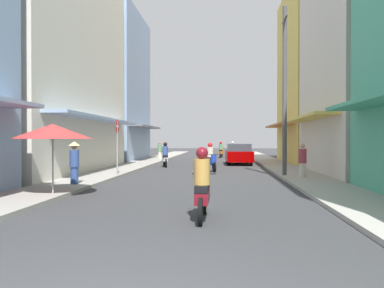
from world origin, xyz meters
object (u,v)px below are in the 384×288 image
object	(u,v)px
motorbike_blue	(211,159)
pedestrian_foreground	(74,161)
motorbike_silver	(165,156)
motorbike_orange	(221,150)
parked_car	(239,154)
pedestrian_far	(302,162)
motorbike_black	(233,150)
pedestrian_midway	(160,151)
street_sign_no_entry	(117,140)
vendor_umbrella	(53,131)
motorbike_maroon	(202,187)
utility_pole	(285,90)

from	to	relation	value
motorbike_blue	pedestrian_foreground	xyz separation A→B (m)	(-4.75, -7.39, 0.24)
motorbike_silver	motorbike_orange	bearing A→B (deg)	74.82
parked_car	pedestrian_far	distance (m)	10.54
motorbike_black	pedestrian_far	size ratio (longest dim) A/B	1.13
pedestrian_midway	pedestrian_foreground	world-z (taller)	pedestrian_foreground
parked_car	street_sign_no_entry	world-z (taller)	street_sign_no_entry
motorbike_silver	motorbike_orange	size ratio (longest dim) A/B	0.98
motorbike_blue	pedestrian_midway	size ratio (longest dim) A/B	1.12
motorbike_silver	parked_car	xyz separation A→B (m)	(4.76, 3.07, 0.04)
motorbike_black	pedestrian_foreground	world-z (taller)	pedestrian_foreground
motorbike_silver	pedestrian_foreground	world-z (taller)	pedestrian_foreground
parked_car	motorbike_black	bearing A→B (deg)	90.33
motorbike_black	parked_car	world-z (taller)	motorbike_black
pedestrian_foreground	vendor_umbrella	size ratio (longest dim) A/B	0.71
motorbike_maroon	vendor_umbrella	size ratio (longest dim) A/B	0.77
motorbike_maroon	pedestrian_midway	distance (m)	24.46
pedestrian_far	vendor_umbrella	distance (m)	10.28
motorbike_blue	motorbike_black	distance (m)	18.15
pedestrian_foreground	utility_pole	xyz separation A→B (m)	(8.20, 4.23, 3.04)
motorbike_maroon	utility_pole	world-z (taller)	utility_pole
motorbike_silver	vendor_umbrella	distance (m)	12.99
motorbike_maroon	motorbike_black	world-z (taller)	same
pedestrian_midway	utility_pole	xyz separation A→B (m)	(8.16, -14.51, 3.21)
motorbike_blue	motorbike_maroon	size ratio (longest dim) A/B	0.97
motorbike_black	parked_car	distance (m)	11.94
motorbike_silver	motorbike_orange	world-z (taller)	same
pedestrian_foreground	parked_car	bearing A→B (deg)	64.31
parked_car	pedestrian_midway	world-z (taller)	pedestrian_midway
parked_car	pedestrian_midway	distance (m)	8.31
street_sign_no_entry	motorbike_black	bearing A→B (deg)	74.86
motorbike_black	utility_pole	size ratio (longest dim) A/B	0.23
street_sign_no_entry	vendor_umbrella	bearing A→B (deg)	-92.53
motorbike_silver	motorbike_maroon	bearing A→B (deg)	-78.50
utility_pole	motorbike_black	bearing A→B (deg)	94.75
pedestrian_midway	parked_car	bearing A→B (deg)	-38.87
motorbike_black	pedestrian_foreground	size ratio (longest dim) A/B	1.07
pedestrian_foreground	street_sign_no_entry	bearing A→B (deg)	81.53
pedestrian_foreground	pedestrian_midway	bearing A→B (deg)	89.88
motorbike_black	pedestrian_foreground	distance (m)	26.27
motorbike_maroon	pedestrian_midway	bearing A→B (deg)	101.55
motorbike_orange	utility_pole	bearing A→B (deg)	-81.23
motorbike_silver	utility_pole	distance (m)	9.56
motorbike_orange	pedestrian_far	xyz separation A→B (m)	(3.56, -20.13, 0.09)
motorbike_black	utility_pole	bearing A→B (deg)	-85.25
parked_car	pedestrian_midway	size ratio (longest dim) A/B	2.65
motorbike_orange	motorbike_black	bearing A→B (deg)	60.38
pedestrian_far	motorbike_black	bearing A→B (deg)	96.08
motorbike_black	pedestrian_midway	size ratio (longest dim) A/B	1.15
motorbike_maroon	street_sign_no_entry	world-z (taller)	street_sign_no_entry
motorbike_silver	pedestrian_foreground	size ratio (longest dim) A/B	1.06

